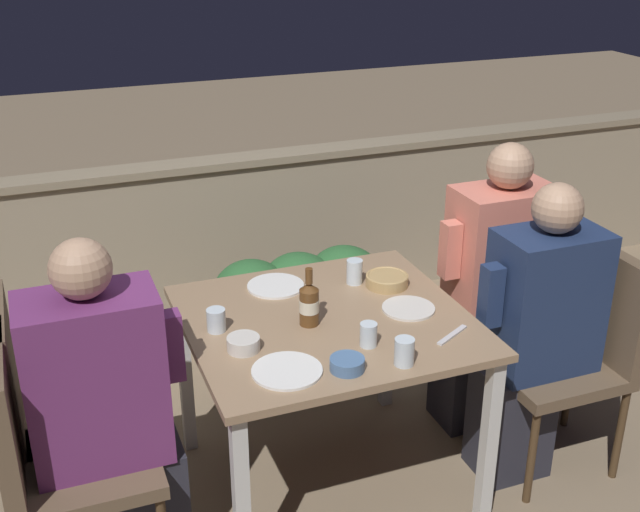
{
  "coord_description": "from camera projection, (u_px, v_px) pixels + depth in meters",
  "views": [
    {
      "loc": [
        -0.96,
        -2.43,
        2.16
      ],
      "look_at": [
        0.0,
        0.07,
        0.97
      ],
      "focal_mm": 45.0,
      "sensor_mm": 36.0,
      "label": 1
    }
  ],
  "objects": [
    {
      "name": "fork_0",
      "position": [
        452.0,
        335.0,
        2.83
      ],
      "size": [
        0.16,
        0.1,
        0.01
      ],
      "color": "silver",
      "rests_on": "dining_table"
    },
    {
      "name": "dining_table",
      "position": [
        327.0,
        339.0,
        2.99
      ],
      "size": [
        1.03,
        0.95,
        0.75
      ],
      "color": "#937556",
      "rests_on": "ground_plane"
    },
    {
      "name": "bowl_0",
      "position": [
        387.0,
        279.0,
        3.19
      ],
      "size": [
        0.17,
        0.17,
        0.05
      ],
      "color": "tan",
      "rests_on": "dining_table"
    },
    {
      "name": "person_navy_jumper",
      "position": [
        534.0,
        334.0,
        3.11
      ],
      "size": [
        0.49,
        0.26,
        1.23
      ],
      "color": "#282833",
      "rests_on": "ground_plane"
    },
    {
      "name": "glass_cup_2",
      "position": [
        355.0,
        272.0,
        3.2
      ],
      "size": [
        0.06,
        0.06,
        0.1
      ],
      "color": "silver",
      "rests_on": "dining_table"
    },
    {
      "name": "glass_cup_1",
      "position": [
        368.0,
        335.0,
        2.75
      ],
      "size": [
        0.06,
        0.06,
        0.08
      ],
      "color": "silver",
      "rests_on": "dining_table"
    },
    {
      "name": "plate_1",
      "position": [
        276.0,
        286.0,
        3.19
      ],
      "size": [
        0.23,
        0.23,
        0.01
      ],
      "color": "white",
      "rests_on": "dining_table"
    },
    {
      "name": "plate_0",
      "position": [
        287.0,
        371.0,
        2.61
      ],
      "size": [
        0.23,
        0.23,
        0.01
      ],
      "color": "white",
      "rests_on": "dining_table"
    },
    {
      "name": "plate_2",
      "position": [
        408.0,
        308.0,
        3.01
      ],
      "size": [
        0.2,
        0.2,
        0.01
      ],
      "color": "silver",
      "rests_on": "dining_table"
    },
    {
      "name": "glass_cup_3",
      "position": [
        404.0,
        352.0,
        2.64
      ],
      "size": [
        0.07,
        0.07,
        0.09
      ],
      "color": "silver",
      "rests_on": "dining_table"
    },
    {
      "name": "chair_right_far",
      "position": [
        531.0,
        298.0,
        3.53
      ],
      "size": [
        0.48,
        0.48,
        0.93
      ],
      "color": "brown",
      "rests_on": "ground_plane"
    },
    {
      "name": "person_purple_stripe",
      "position": [
        111.0,
        414.0,
        2.62
      ],
      "size": [
        0.5,
        0.26,
        1.25
      ],
      "color": "#282833",
      "rests_on": "ground_plane"
    },
    {
      "name": "ground_plane",
      "position": [
        326.0,
        482.0,
        3.26
      ],
      "size": [
        16.0,
        16.0,
        0.0
      ],
      "primitive_type": "plane",
      "color": "#847056"
    },
    {
      "name": "chair_left_far",
      "position": [
        44.0,
        398.0,
        2.82
      ],
      "size": [
        0.48,
        0.48,
        0.93
      ],
      "color": "brown",
      "rests_on": "ground_plane"
    },
    {
      "name": "planter_hedge",
      "position": [
        301.0,
        309.0,
        3.88
      ],
      "size": [
        0.86,
        0.47,
        0.63
      ],
      "color": "brown",
      "rests_on": "ground_plane"
    },
    {
      "name": "parapet_wall",
      "position": [
        221.0,
        237.0,
        4.44
      ],
      "size": [
        9.0,
        0.18,
        0.91
      ],
      "color": "gray",
      "rests_on": "ground_plane"
    },
    {
      "name": "chair_left_near",
      "position": [
        46.0,
        445.0,
        2.58
      ],
      "size": [
        0.48,
        0.48,
        0.93
      ],
      "color": "brown",
      "rests_on": "ground_plane"
    },
    {
      "name": "beer_bottle",
      "position": [
        309.0,
        303.0,
        2.88
      ],
      "size": [
        0.07,
        0.07,
        0.22
      ],
      "color": "brown",
      "rests_on": "dining_table"
    },
    {
      "name": "glass_cup_0",
      "position": [
        216.0,
        320.0,
        2.85
      ],
      "size": [
        0.07,
        0.07,
        0.08
      ],
      "color": "silver",
      "rests_on": "dining_table"
    },
    {
      "name": "bowl_1",
      "position": [
        243.0,
        343.0,
        2.73
      ],
      "size": [
        0.11,
        0.11,
        0.05
      ],
      "color": "beige",
      "rests_on": "dining_table"
    },
    {
      "name": "person_coral_top",
      "position": [
        491.0,
        288.0,
        3.43
      ],
      "size": [
        0.5,
        0.26,
        1.28
      ],
      "color": "#282833",
      "rests_on": "ground_plane"
    },
    {
      "name": "chair_right_near",
      "position": [
        577.0,
        338.0,
        3.21
      ],
      "size": [
        0.48,
        0.48,
        0.93
      ],
      "color": "brown",
      "rests_on": "ground_plane"
    },
    {
      "name": "bowl_2",
      "position": [
        347.0,
        363.0,
        2.61
      ],
      "size": [
        0.12,
        0.12,
        0.04
      ],
      "color": "#4C709E",
      "rests_on": "dining_table"
    }
  ]
}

